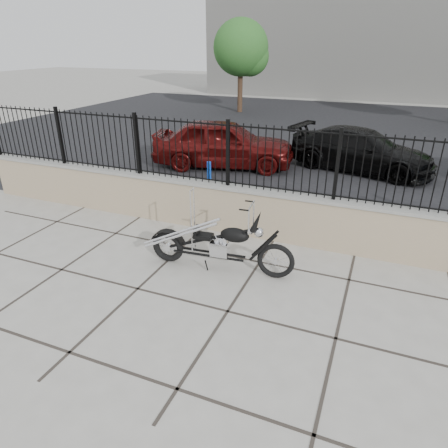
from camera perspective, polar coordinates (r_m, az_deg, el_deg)
ground_plane at (r=5.79m, az=0.53°, el=-12.38°), size 90.00×90.00×0.00m
parking_lot at (r=17.24m, az=16.48°, el=12.01°), size 30.00×30.00×0.00m
retaining_wall at (r=7.62m, az=7.53°, el=1.21°), size 14.00×0.36×0.96m
iron_fence at (r=7.26m, az=8.00°, el=9.05°), size 14.00×0.08×1.20m
background_building at (r=30.85m, az=20.99°, el=24.17°), size 22.00×6.00×8.00m
chopper_motorcycle at (r=6.43m, az=-1.01°, el=-1.03°), size 2.36×0.63×1.40m
car_red at (r=12.15m, az=-0.09°, el=11.46°), size 4.46×2.66×1.42m
car_black at (r=12.46m, az=18.94°, el=9.96°), size 4.43×2.66×1.20m
bollard_a at (r=9.82m, az=-2.14°, el=6.48°), size 0.10×0.10×0.85m
tree_left at (r=22.22m, az=2.41°, el=24.21°), size 2.81×2.81×4.74m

